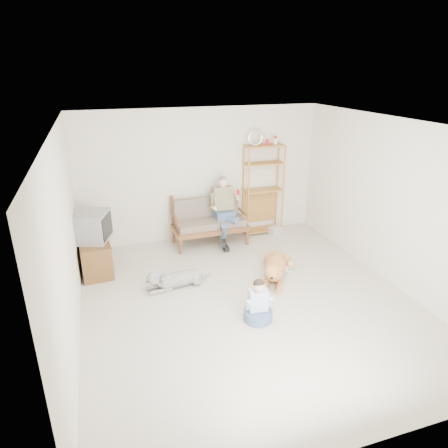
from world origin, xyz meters
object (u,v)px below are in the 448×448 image
object	(u,v)px
loveseat	(209,220)
etagere	(263,189)
golden_retriever	(275,267)
tv_stand	(95,256)

from	to	relation	value
loveseat	etagere	xyz separation A→B (m)	(1.26, 0.18, 0.50)
golden_retriever	loveseat	bearing A→B (deg)	141.17
etagere	tv_stand	world-z (taller)	etagere
loveseat	etagere	distance (m)	1.37
tv_stand	golden_retriever	size ratio (longest dim) A/B	0.69
etagere	tv_stand	distance (m)	3.69
loveseat	etagere	size ratio (longest dim) A/B	0.68
tv_stand	golden_retriever	bearing A→B (deg)	-25.30
golden_retriever	etagere	bearing A→B (deg)	104.13
loveseat	golden_retriever	size ratio (longest dim) A/B	1.12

